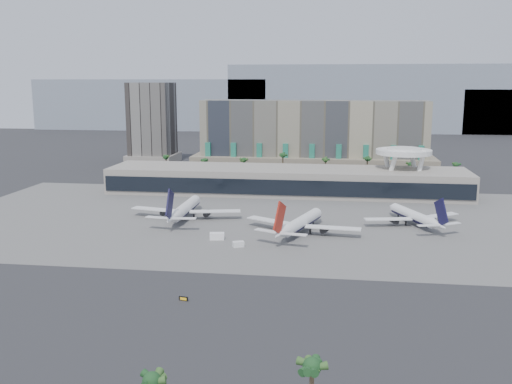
# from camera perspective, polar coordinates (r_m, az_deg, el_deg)

# --- Properties ---
(ground) EXTENTS (900.00, 900.00, 0.00)m
(ground) POSITION_cam_1_polar(r_m,az_deg,el_deg) (168.51, -0.16, -7.20)
(ground) COLOR #232326
(ground) RESTS_ON ground
(apron_pad) EXTENTS (260.00, 130.00, 0.06)m
(apron_pad) POSITION_cam_1_polar(r_m,az_deg,el_deg) (221.03, 1.82, -2.78)
(apron_pad) COLOR #5B5B59
(apron_pad) RESTS_ON ground
(mountain_ridge) EXTENTS (680.00, 60.00, 70.00)m
(mountain_ridge) POSITION_cam_1_polar(r_m,az_deg,el_deg) (628.97, 8.43, 8.80)
(mountain_ridge) COLOR gray
(mountain_ridge) RESTS_ON ground
(hotel) EXTENTS (140.00, 30.00, 42.00)m
(hotel) POSITION_cam_1_polar(r_m,az_deg,el_deg) (335.09, 5.70, 4.80)
(hotel) COLOR gray
(hotel) RESTS_ON ground
(office_tower) EXTENTS (30.00, 30.00, 52.00)m
(office_tower) POSITION_cam_1_polar(r_m,az_deg,el_deg) (378.40, -10.32, 6.31)
(office_tower) COLOR black
(office_tower) RESTS_ON ground
(terminal) EXTENTS (170.00, 32.50, 14.50)m
(terminal) POSITION_cam_1_polar(r_m,az_deg,el_deg) (273.21, 3.04, 1.26)
(terminal) COLOR #A29B8E
(terminal) RESTS_ON ground
(saucer_structure) EXTENTS (26.00, 26.00, 21.89)m
(saucer_structure) POSITION_cam_1_polar(r_m,az_deg,el_deg) (278.58, 14.54, 3.60)
(saucer_structure) COLOR white
(saucer_structure) RESTS_ON ground
(palm_row) EXTENTS (157.80, 2.80, 13.10)m
(palm_row) POSITION_cam_1_polar(r_m,az_deg,el_deg) (306.82, 4.91, 3.06)
(palm_row) COLOR brown
(palm_row) RESTS_ON ground
(airliner_left) EXTENTS (43.93, 45.19, 15.61)m
(airliner_left) POSITION_cam_1_polar(r_m,az_deg,el_deg) (223.01, -7.17, -1.70)
(airliner_left) COLOR white
(airliner_left) RESTS_ON ground
(airliner_centre) EXTENTS (41.30, 42.74, 15.26)m
(airliner_centre) POSITION_cam_1_polar(r_m,az_deg,el_deg) (200.84, 4.47, -3.09)
(airliner_centre) COLOR white
(airliner_centre) RESTS_ON ground
(airliner_right) EXTENTS (36.37, 37.47, 13.78)m
(airliner_right) POSITION_cam_1_polar(r_m,az_deg,el_deg) (219.73, 15.58, -2.34)
(airliner_right) COLOR white
(airliner_right) RESTS_ON ground
(service_vehicle_a) EXTENTS (5.23, 3.20, 2.39)m
(service_vehicle_a) POSITION_cam_1_polar(r_m,az_deg,el_deg) (193.57, -3.92, -4.44)
(service_vehicle_a) COLOR white
(service_vehicle_a) RESTS_ON ground
(service_vehicle_b) EXTENTS (4.08, 3.25, 1.84)m
(service_vehicle_b) POSITION_cam_1_polar(r_m,az_deg,el_deg) (184.96, -1.78, -5.24)
(service_vehicle_b) COLOR white
(service_vehicle_b) RESTS_ON ground
(taxiway_sign) EXTENTS (2.36, 0.77, 1.07)m
(taxiway_sign) POSITION_cam_1_polar(r_m,az_deg,el_deg) (142.50, -7.27, -10.53)
(taxiway_sign) COLOR black
(taxiway_sign) RESTS_ON ground
(near_palm_b) EXTENTS (6.00, 6.00, 13.34)m
(near_palm_b) POSITION_cam_1_polar(r_m,az_deg,el_deg) (87.53, 5.61, -17.82)
(near_palm_b) COLOR brown
(near_palm_b) RESTS_ON ground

